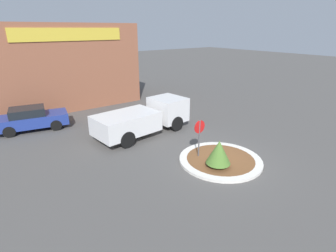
{
  "coord_description": "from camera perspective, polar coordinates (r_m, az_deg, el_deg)",
  "views": [
    {
      "loc": [
        -9.03,
        -7.72,
        6.21
      ],
      "look_at": [
        -0.9,
        3.14,
        1.13
      ],
      "focal_mm": 28.0,
      "sensor_mm": 36.0,
      "label": 1
    }
  ],
  "objects": [
    {
      "name": "ground_plane",
      "position": [
        13.41,
        11.29,
        -7.5
      ],
      "size": [
        120.0,
        120.0,
        0.0
      ],
      "primitive_type": "plane",
      "color": "#514F4C"
    },
    {
      "name": "traffic_island",
      "position": [
        13.38,
        11.31,
        -7.25
      ],
      "size": [
        4.08,
        4.08,
        0.13
      ],
      "color": "silver",
      "rests_on": "ground_plane"
    },
    {
      "name": "parked_sedan_blue",
      "position": [
        18.98,
        -27.6,
        1.45
      ],
      "size": [
        4.49,
        2.48,
        1.5
      ],
      "rotation": [
        0.0,
        0.0,
        -0.18
      ],
      "color": "navy",
      "rests_on": "ground_plane"
    },
    {
      "name": "island_shrub",
      "position": [
        12.3,
        11.0,
        -5.58
      ],
      "size": [
        1.14,
        1.14,
        1.3
      ],
      "color": "brown",
      "rests_on": "traffic_island"
    },
    {
      "name": "stop_sign",
      "position": [
        12.93,
        6.85,
        -1.41
      ],
      "size": [
        0.66,
        0.07,
        2.05
      ],
      "color": "#4C4C51",
      "rests_on": "ground_plane"
    },
    {
      "name": "utility_truck",
      "position": [
        16.22,
        -5.16,
        1.86
      ],
      "size": [
        6.29,
        2.79,
        1.95
      ],
      "rotation": [
        0.0,
        0.0,
        0.1
      ],
      "color": "white",
      "rests_on": "ground_plane"
    },
    {
      "name": "storefront_building",
      "position": [
        24.28,
        -22.06,
        12.2
      ],
      "size": [
        11.34,
        6.07,
        6.6
      ],
      "color": "#93563D",
      "rests_on": "ground_plane"
    }
  ]
}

